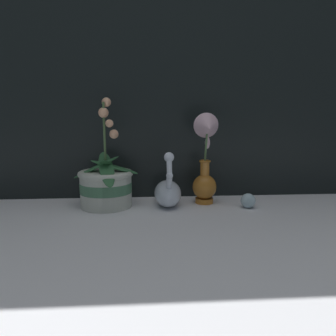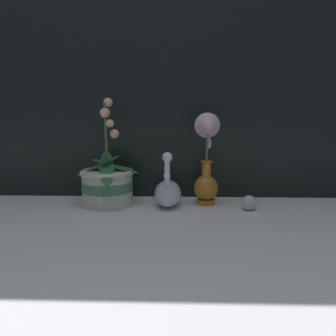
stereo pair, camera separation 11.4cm
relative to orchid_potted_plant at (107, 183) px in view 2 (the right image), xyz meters
The scene contains 6 objects.
ground_plane 0.28m from the orchid_potted_plant, 34.91° to the right, with size 2.80×2.80×0.00m, color white.
window_backdrop 0.58m from the orchid_potted_plant, 33.13° to the left, with size 2.80×0.03×1.20m.
orchid_potted_plant is the anchor object (origin of this frame).
swan_figurine 0.22m from the orchid_potted_plant, ahead, with size 0.09×0.19×0.20m.
blue_vase 0.36m from the orchid_potted_plant, ahead, with size 0.09×0.12×0.33m.
glass_sphere 0.50m from the orchid_potted_plant, ahead, with size 0.05×0.05×0.05m.
Camera 2 is at (0.04, -0.99, 0.31)m, focal length 35.00 mm.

